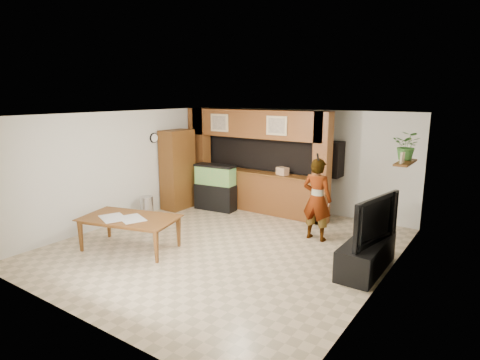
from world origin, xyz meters
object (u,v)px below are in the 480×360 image
Objects in this scene: aquarium at (215,188)px; television at (369,218)px; person at (317,199)px; dining_table at (129,234)px; pantry_cabinet at (178,170)px.

television is at bearing -24.82° from aquarium.
person reaches higher than television.
person is (-1.34, 0.91, -0.07)m from television.
person is 0.93× the size of dining_table.
dining_table is at bearing -90.43° from aquarium.
pantry_cabinet reaches higher than television.
dining_table is at bearing -65.24° from pantry_cabinet.
pantry_cabinet is at bearing -162.13° from aquarium.
pantry_cabinet is 1.48× the size of television.
television is at bearing 7.23° from dining_table.
person reaches higher than aquarium.
pantry_cabinet is 5.45m from television.
pantry_cabinet is 1.11m from aquarium.
person is at bearing -16.72° from aquarium.
pantry_cabinet reaches higher than person.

